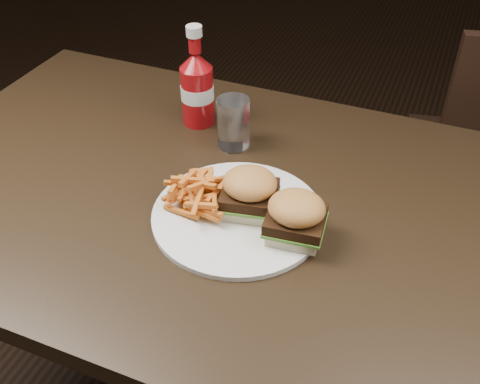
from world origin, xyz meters
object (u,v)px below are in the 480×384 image
at_px(ketchup_bottle, 198,97).
at_px(tumbler, 233,123).
at_px(dining_table, 201,195).
at_px(plate, 238,215).

xyz_separation_m(ketchup_bottle, tumbler, (0.11, -0.06, -0.01)).
xyz_separation_m(dining_table, tumbler, (0.00, 0.15, 0.08)).
relative_size(dining_table, ketchup_bottle, 8.72).
xyz_separation_m(dining_table, plate, (0.10, -0.05, 0.03)).
bearing_deg(dining_table, tumbler, 88.93).
height_order(plate, ketchup_bottle, ketchup_bottle).
relative_size(plate, tumbler, 2.93).
bearing_deg(plate, dining_table, 151.36).
relative_size(dining_table, tumbler, 11.68).
bearing_deg(ketchup_bottle, plate, -52.43).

